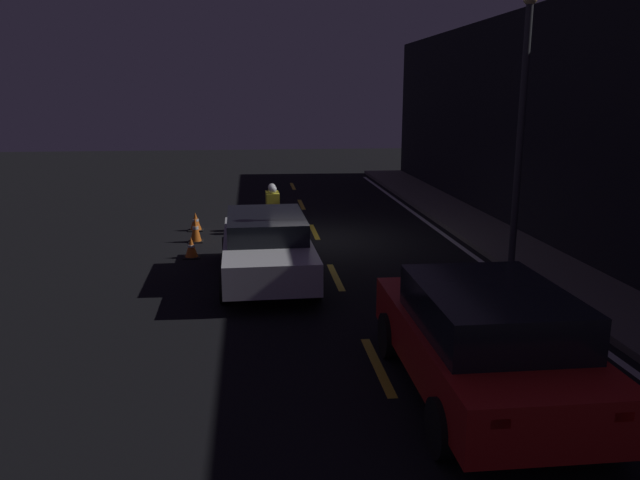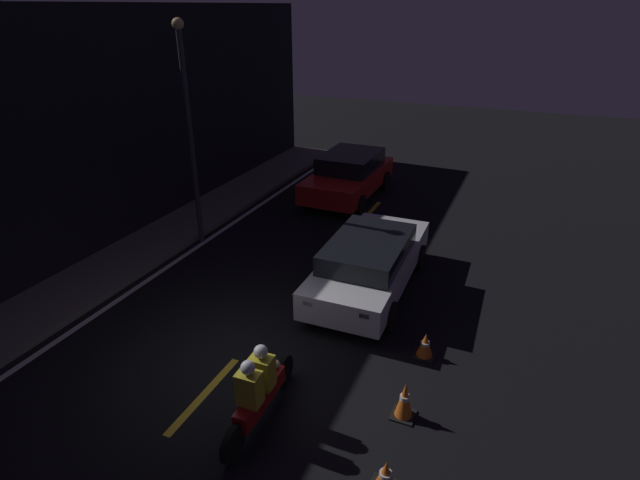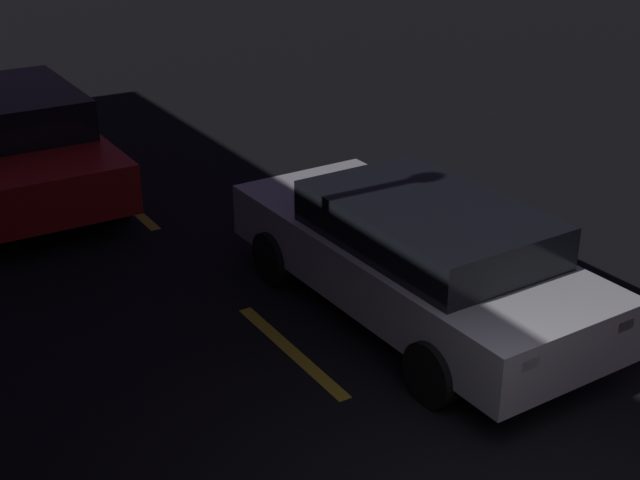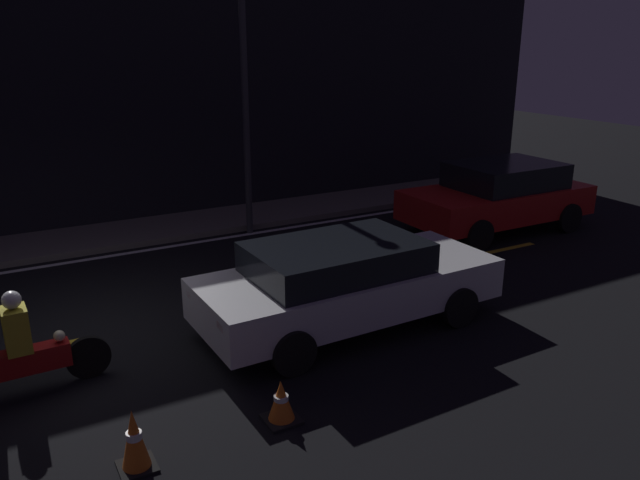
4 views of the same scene
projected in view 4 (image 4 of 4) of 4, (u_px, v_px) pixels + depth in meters
The scene contains 13 objects.
ground_plane at pixel (92, 338), 9.08m from camera, with size 56.00×56.00×0.00m, color black.
raised_curb at pixel (50, 245), 12.98m from camera, with size 28.00×1.83×0.13m.
building_front at pixel (24, 95), 12.95m from camera, with size 28.00×0.30×6.09m.
lane_dash_c at pixel (16, 354), 8.62m from camera, with size 2.00×0.14×0.01m.
lane_dash_d at pixel (304, 292), 10.71m from camera, with size 2.00×0.14×0.01m.
lane_dash_e at pixel (498, 251), 12.80m from camera, with size 2.00×0.14×0.01m.
lane_solid_kerb at pixel (58, 264), 12.04m from camera, with size 25.20×0.14×0.01m.
sedan_white at pixel (346, 281), 9.24m from camera, with size 4.60×1.98×1.35m.
taxi_red at pixel (499, 195), 13.99m from camera, with size 4.29×2.04×1.52m.
motorcycle at pixel (4, 350), 7.40m from camera, with size 2.29×0.38×1.35m.
traffic_cone_mid at pixel (134, 440), 6.23m from camera, with size 0.38×0.38×0.67m.
traffic_cone_far at pixel (281, 401), 7.05m from camera, with size 0.40×0.40×0.51m.
street_lamp at pixel (245, 85), 13.01m from camera, with size 0.28×0.28×5.76m.
Camera 4 is at (-1.10, -8.78, 4.15)m, focal length 35.00 mm.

